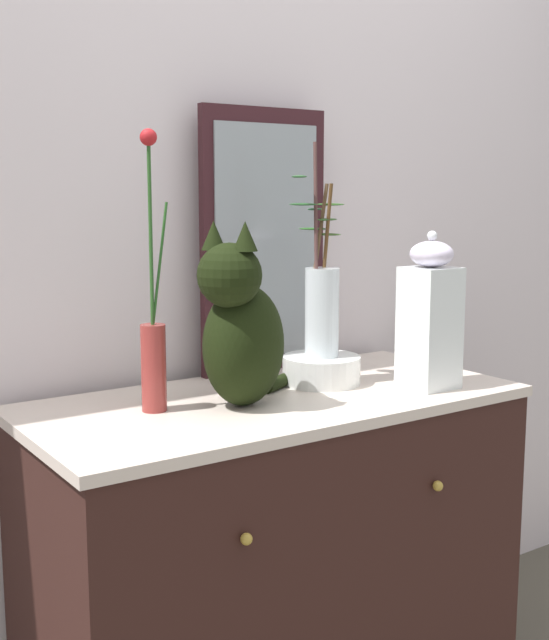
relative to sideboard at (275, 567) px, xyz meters
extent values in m
cube|color=silver|center=(0.00, 0.35, 0.87)|extent=(4.40, 0.08, 2.60)
cube|color=black|center=(0.00, 0.00, -0.01)|extent=(1.14, 0.54, 0.83)
cube|color=beige|center=(0.00, 0.00, 0.41)|extent=(1.17, 0.55, 0.02)
sphere|color=#B79338|center=(-0.26, -0.28, 0.24)|extent=(0.02, 0.02, 0.02)
sphere|color=#B79338|center=(0.26, -0.28, 0.24)|extent=(0.02, 0.02, 0.02)
cube|color=#33161B|center=(0.14, 0.25, 0.77)|extent=(0.37, 0.03, 0.69)
cube|color=gray|center=(0.14, 0.24, 0.77)|extent=(0.31, 0.01, 0.61)
ellipsoid|color=black|center=(-0.10, -0.03, 0.56)|extent=(0.27, 0.25, 0.27)
sphere|color=black|center=(-0.15, -0.06, 0.72)|extent=(0.14, 0.14, 0.14)
cone|color=black|center=(-0.14, -0.09, 0.81)|extent=(0.05, 0.05, 0.06)
cone|color=black|center=(-0.17, -0.02, 0.81)|extent=(0.05, 0.05, 0.06)
cylinder|color=black|center=(0.09, 0.07, 0.44)|extent=(0.20, 0.13, 0.03)
cylinder|color=maroon|center=(-0.29, 0.04, 0.52)|extent=(0.05, 0.05, 0.19)
cylinder|color=#264E1F|center=(-0.29, 0.04, 0.81)|extent=(0.01, 0.01, 0.38)
sphere|color=#A7191D|center=(-0.29, 0.04, 1.01)|extent=(0.04, 0.04, 0.04)
cylinder|color=#23501D|center=(-0.27, 0.04, 0.75)|extent=(0.04, 0.01, 0.26)
cylinder|color=white|center=(0.17, 0.04, 0.46)|extent=(0.19, 0.19, 0.07)
cylinder|color=silver|center=(0.17, 0.04, 0.61)|extent=(0.08, 0.08, 0.22)
cylinder|color=#4F341A|center=(0.19, 0.05, 0.77)|extent=(0.02, 0.03, 0.29)
ellipsoid|color=#304D1C|center=(0.20, 0.06, 0.80)|extent=(0.07, 0.08, 0.01)
ellipsoid|color=#2C4E21|center=(0.19, 0.06, 0.83)|extent=(0.08, 0.05, 0.01)
ellipsoid|color=#2C5620|center=(0.21, 0.06, 0.87)|extent=(0.07, 0.08, 0.01)
cylinder|color=brown|center=(0.17, 0.06, 0.77)|extent=(0.06, 0.01, 0.29)
ellipsoid|color=#24581D|center=(0.18, 0.10, 0.81)|extent=(0.07, 0.08, 0.01)
ellipsoid|color=#204829|center=(0.18, 0.08, 0.86)|extent=(0.07, 0.08, 0.01)
cylinder|color=#492E2B|center=(0.15, 0.05, 0.82)|extent=(0.04, 0.05, 0.39)
ellipsoid|color=#1E4820|center=(0.12, 0.06, 0.87)|extent=(0.07, 0.08, 0.01)
ellipsoid|color=#255026|center=(0.11, 0.05, 0.94)|extent=(0.06, 0.08, 0.01)
cube|color=white|center=(0.36, -0.14, 0.57)|extent=(0.12, 0.12, 0.29)
ellipsoid|color=white|center=(0.36, -0.14, 0.75)|extent=(0.10, 0.10, 0.06)
sphere|color=silver|center=(0.36, -0.14, 0.80)|extent=(0.02, 0.02, 0.02)
camera|label=1|loc=(-1.05, -1.55, 0.90)|focal=46.10mm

